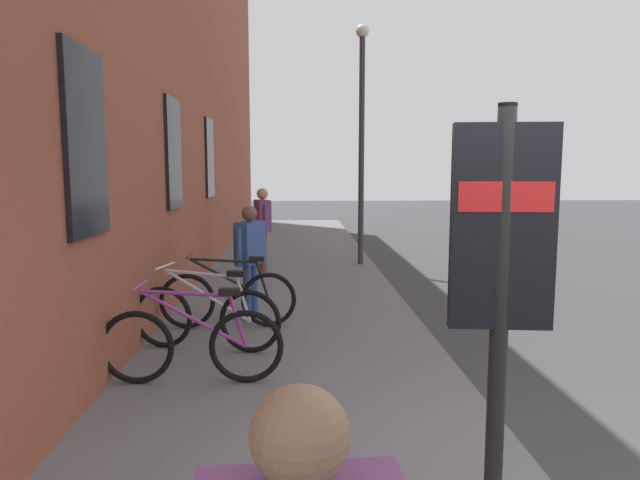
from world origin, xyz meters
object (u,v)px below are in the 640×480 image
bicycle_mid_rack (192,344)px  pedestrian_near_bus (250,250)px  bicycle_under_window (229,298)px  bicycle_beside_lamp (206,317)px  transit_info_sign (502,255)px  street_lamp (362,124)px  pedestrian_by_facade (263,221)px

bicycle_mid_rack → pedestrian_near_bus: size_ratio=1.13×
bicycle_mid_rack → bicycle_under_window: bearing=-3.5°
bicycle_beside_lamp → bicycle_under_window: bearing=-8.8°
bicycle_under_window → bicycle_beside_lamp: bearing=171.2°
bicycle_under_window → transit_info_sign: 4.92m
bicycle_under_window → street_lamp: size_ratio=0.35×
bicycle_mid_rack → street_lamp: size_ratio=0.35×
pedestrian_near_bus → street_lamp: 5.35m
bicycle_under_window → bicycle_mid_rack: bearing=176.5°
transit_info_sign → pedestrian_near_bus: 5.13m
bicycle_mid_rack → pedestrian_by_facade: (6.05, -0.33, 0.63)m
bicycle_mid_rack → bicycle_beside_lamp: bearing=1.3°
bicycle_under_window → pedestrian_by_facade: 4.15m
bicycle_under_window → pedestrian_near_bus: bearing=-29.2°
bicycle_beside_lamp → transit_info_sign: 4.19m
bicycle_beside_lamp → transit_info_sign: transit_info_sign is taller
pedestrian_by_facade → pedestrian_near_bus: pedestrian_by_facade is taller
pedestrian_near_bus → street_lamp: (4.51, -2.03, 2.04)m
bicycle_beside_lamp → bicycle_under_window: 0.95m
pedestrian_near_bus → bicycle_beside_lamp: bearing=164.1°
transit_info_sign → pedestrian_by_facade: 8.64m
transit_info_sign → bicycle_beside_lamp: bearing=32.0°
street_lamp → bicycle_mid_rack: bearing=160.9°
pedestrian_by_facade → street_lamp: (0.85, -2.07, 1.97)m
bicycle_beside_lamp → pedestrian_near_bus: pedestrian_near_bus is taller
pedestrian_by_facade → bicycle_under_window: bearing=177.1°
transit_info_sign → pedestrian_by_facade: transit_info_sign is taller
bicycle_mid_rack → street_lamp: bearing=-19.1°
transit_info_sign → street_lamp: street_lamp is taller
bicycle_beside_lamp → pedestrian_by_facade: 5.08m
bicycle_mid_rack → bicycle_beside_lamp: size_ratio=1.02×
bicycle_under_window → pedestrian_near_bus: 0.76m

